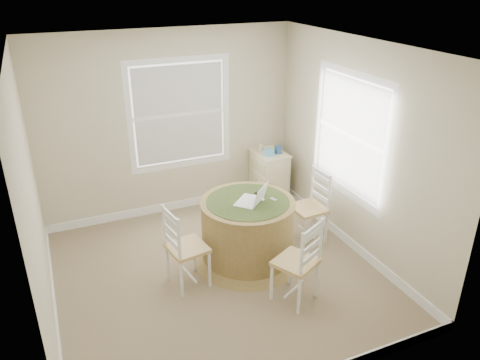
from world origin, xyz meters
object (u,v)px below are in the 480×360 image
chair_right (308,208)px  laptop (252,200)px  round_table (248,229)px  chair_left (187,247)px  chair_near (296,261)px  corner_chest (269,176)px

chair_right → laptop: (-0.87, -0.14, 0.36)m
round_table → laptop: (0.03, -0.04, 0.40)m
chair_left → laptop: 0.92m
round_table → chair_near: bearing=-97.7°
chair_right → laptop: bearing=-84.5°
round_table → chair_left: 0.82m
round_table → laptop: bearing=-69.7°
corner_chest → laptop: bearing=-126.7°
chair_right → laptop: laptop is taller
chair_right → laptop: size_ratio=2.04×
round_table → chair_right: 0.91m
round_table → corner_chest: bearing=36.5°
chair_left → laptop: bearing=-90.7°
round_table → corner_chest: 1.67m
chair_left → chair_right: (1.71, 0.26, 0.00)m
round_table → chair_left: bearing=173.6°
laptop → corner_chest: bearing=-166.9°
chair_near → laptop: laptop is taller
laptop → chair_near: bearing=55.7°
chair_near → laptop: (-0.13, 0.84, 0.36)m
laptop → chair_left: bearing=-34.4°
chair_left → chair_near: 1.20m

